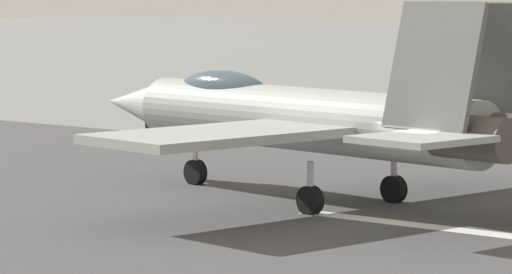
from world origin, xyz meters
The scene contains 4 objects.
ground_plane centered at (0.00, 0.00, 0.00)m, with size 400.00×400.00×0.00m, color slate.
runway_strip centered at (-0.02, 0.00, 0.01)m, with size 240.00×26.00×0.02m.
fighter_jet centered at (4.37, -1.59, 2.35)m, with size 17.05×14.91×5.55m.
crew_person centered at (20.30, -12.03, 0.85)m, with size 0.62×0.46×1.71m.
Camera 1 is at (-20.67, 31.04, 5.90)m, focal length 105.89 mm.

